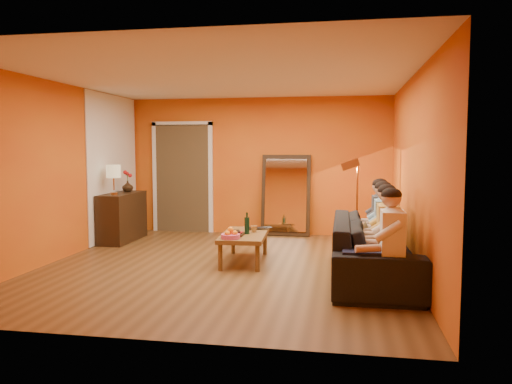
% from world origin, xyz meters
% --- Properties ---
extents(room_shell, '(5.00, 5.50, 2.60)m').
position_xyz_m(room_shell, '(0.00, 0.37, 1.30)').
color(room_shell, brown).
rests_on(room_shell, ground).
extents(white_accent, '(0.02, 1.90, 2.58)m').
position_xyz_m(white_accent, '(-2.48, 1.75, 1.30)').
color(white_accent, white).
rests_on(white_accent, wall_left).
extents(doorway_recess, '(1.06, 0.30, 2.10)m').
position_xyz_m(doorway_recess, '(-1.50, 2.83, 1.05)').
color(doorway_recess, '#3F2D19').
rests_on(doorway_recess, floor).
extents(door_jamb_left, '(0.08, 0.06, 2.20)m').
position_xyz_m(door_jamb_left, '(-2.07, 2.71, 1.05)').
color(door_jamb_left, white).
rests_on(door_jamb_left, wall_back).
extents(door_jamb_right, '(0.08, 0.06, 2.20)m').
position_xyz_m(door_jamb_right, '(-0.93, 2.71, 1.05)').
color(door_jamb_right, white).
rests_on(door_jamb_right, wall_back).
extents(door_header, '(1.22, 0.06, 0.08)m').
position_xyz_m(door_header, '(-1.50, 2.71, 2.12)').
color(door_header, white).
rests_on(door_header, wall_back).
extents(mirror_frame, '(0.92, 0.27, 1.51)m').
position_xyz_m(mirror_frame, '(0.55, 2.63, 0.76)').
color(mirror_frame, black).
rests_on(mirror_frame, floor).
extents(mirror_glass, '(0.78, 0.21, 1.35)m').
position_xyz_m(mirror_glass, '(0.55, 2.59, 0.76)').
color(mirror_glass, white).
rests_on(mirror_glass, mirror_frame).
extents(sideboard, '(0.44, 1.18, 0.85)m').
position_xyz_m(sideboard, '(-2.24, 1.55, 0.42)').
color(sideboard, black).
rests_on(sideboard, floor).
extents(table_lamp, '(0.24, 0.24, 0.51)m').
position_xyz_m(table_lamp, '(-2.24, 1.25, 1.10)').
color(table_lamp, beige).
rests_on(table_lamp, sideboard).
extents(sofa, '(2.57, 1.00, 0.75)m').
position_xyz_m(sofa, '(2.00, -0.27, 0.38)').
color(sofa, black).
rests_on(sofa, floor).
extents(coffee_table, '(0.69, 1.26, 0.42)m').
position_xyz_m(coffee_table, '(0.21, 0.29, 0.21)').
color(coffee_table, brown).
rests_on(coffee_table, floor).
extents(floor_lamp, '(0.31, 0.25, 1.44)m').
position_xyz_m(floor_lamp, '(1.84, 1.49, 0.72)').
color(floor_lamp, '#A96731').
rests_on(floor_lamp, floor).
extents(dog, '(0.52, 0.69, 0.73)m').
position_xyz_m(dog, '(1.86, -0.41, 0.37)').
color(dog, olive).
rests_on(dog, floor).
extents(person_far_left, '(0.70, 0.44, 1.22)m').
position_xyz_m(person_far_left, '(2.13, -1.27, 0.61)').
color(person_far_left, white).
rests_on(person_far_left, sofa).
extents(person_mid_left, '(0.70, 0.44, 1.22)m').
position_xyz_m(person_mid_left, '(2.13, -0.72, 0.61)').
color(person_mid_left, gold).
rests_on(person_mid_left, sofa).
extents(person_mid_right, '(0.70, 0.44, 1.22)m').
position_xyz_m(person_mid_right, '(2.13, -0.17, 0.61)').
color(person_mid_right, '#7FA8C5').
rests_on(person_mid_right, sofa).
extents(person_far_right, '(0.70, 0.44, 1.22)m').
position_xyz_m(person_far_right, '(2.13, 0.38, 0.61)').
color(person_far_right, '#343439').
rests_on(person_far_right, sofa).
extents(fruit_bowl, '(0.26, 0.26, 0.16)m').
position_xyz_m(fruit_bowl, '(0.11, -0.16, 0.50)').
color(fruit_bowl, '#D74C78').
rests_on(fruit_bowl, coffee_table).
extents(wine_bottle, '(0.07, 0.07, 0.31)m').
position_xyz_m(wine_bottle, '(0.26, 0.24, 0.58)').
color(wine_bottle, black).
rests_on(wine_bottle, coffee_table).
extents(tumbler, '(0.10, 0.10, 0.09)m').
position_xyz_m(tumbler, '(0.33, 0.41, 0.47)').
color(tumbler, '#B27F3F').
rests_on(tumbler, coffee_table).
extents(laptop, '(0.42, 0.35, 0.03)m').
position_xyz_m(laptop, '(0.39, 0.64, 0.43)').
color(laptop, black).
rests_on(laptop, coffee_table).
extents(book_lower, '(0.21, 0.28, 0.03)m').
position_xyz_m(book_lower, '(0.03, 0.09, 0.43)').
color(book_lower, black).
rests_on(book_lower, coffee_table).
extents(book_mid, '(0.18, 0.24, 0.02)m').
position_xyz_m(book_mid, '(0.04, 0.10, 0.45)').
color(book_mid, '#B41417').
rests_on(book_mid, book_lower).
extents(book_upper, '(0.21, 0.25, 0.02)m').
position_xyz_m(book_upper, '(0.03, 0.08, 0.47)').
color(book_upper, black).
rests_on(book_upper, book_mid).
extents(vase, '(0.19, 0.19, 0.20)m').
position_xyz_m(vase, '(-2.24, 1.80, 0.95)').
color(vase, black).
rests_on(vase, sideboard).
extents(flowers, '(0.17, 0.17, 0.39)m').
position_xyz_m(flowers, '(-2.24, 1.80, 1.17)').
color(flowers, '#B41417').
rests_on(flowers, vase).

